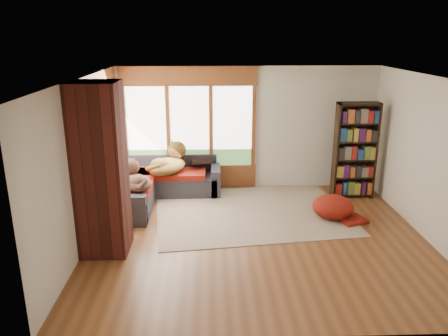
# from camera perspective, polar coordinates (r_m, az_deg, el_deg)

# --- Properties ---
(floor) EXTENTS (5.50, 5.50, 0.00)m
(floor) POSITION_cam_1_polar(r_m,az_deg,el_deg) (7.35, 4.43, -8.98)
(floor) COLOR brown
(floor) RESTS_ON ground
(ceiling) EXTENTS (5.50, 5.50, 0.00)m
(ceiling) POSITION_cam_1_polar(r_m,az_deg,el_deg) (6.63, 4.95, 11.62)
(ceiling) COLOR white
(wall_back) EXTENTS (5.50, 0.04, 2.60)m
(wall_back) POSITION_cam_1_polar(r_m,az_deg,el_deg) (9.29, 2.94, 5.17)
(wall_back) COLOR silver
(wall_back) RESTS_ON ground
(wall_front) EXTENTS (5.50, 0.04, 2.60)m
(wall_front) POSITION_cam_1_polar(r_m,az_deg,el_deg) (4.56, 8.23, -8.18)
(wall_front) COLOR silver
(wall_front) RESTS_ON ground
(wall_left) EXTENTS (0.04, 5.00, 2.60)m
(wall_left) POSITION_cam_1_polar(r_m,az_deg,el_deg) (7.11, -17.92, 0.53)
(wall_left) COLOR silver
(wall_left) RESTS_ON ground
(wall_right) EXTENTS (0.04, 5.00, 2.60)m
(wall_right) POSITION_cam_1_polar(r_m,az_deg,el_deg) (7.69, 25.48, 0.91)
(wall_right) COLOR silver
(wall_right) RESTS_ON ground
(windows_back) EXTENTS (2.82, 0.10, 1.90)m
(windows_back) POSITION_cam_1_polar(r_m,az_deg,el_deg) (9.23, -4.51, 5.37)
(windows_back) COLOR brown
(windows_back) RESTS_ON wall_back
(windows_left) EXTENTS (0.10, 2.62, 1.90)m
(windows_left) POSITION_cam_1_polar(r_m,az_deg,el_deg) (8.21, -15.56, 3.29)
(windows_left) COLOR brown
(windows_left) RESTS_ON wall_left
(roller_blind) EXTENTS (0.03, 0.72, 0.90)m
(roller_blind) POSITION_cam_1_polar(r_m,az_deg,el_deg) (8.92, -14.38, 7.08)
(roller_blind) COLOR #83945C
(roller_blind) RESTS_ON wall_left
(brick_chimney) EXTENTS (0.70, 0.70, 2.60)m
(brick_chimney) POSITION_cam_1_polar(r_m,az_deg,el_deg) (6.70, -15.82, -0.30)
(brick_chimney) COLOR #471914
(brick_chimney) RESTS_ON ground
(sectional_sofa) EXTENTS (2.20, 2.20, 0.80)m
(sectional_sofa) POSITION_cam_1_polar(r_m,az_deg,el_deg) (8.84, -9.45, -2.42)
(sectional_sofa) COLOR #2A292E
(sectional_sofa) RESTS_ON ground
(area_rug) EXTENTS (3.81, 3.09, 0.01)m
(area_rug) POSITION_cam_1_polar(r_m,az_deg,el_deg) (8.29, 3.53, -5.75)
(area_rug) COLOR beige
(area_rug) RESTS_ON ground
(bookshelf) EXTENTS (0.84, 0.28, 1.95)m
(bookshelf) POSITION_cam_1_polar(r_m,az_deg,el_deg) (9.16, 16.75, 2.18)
(bookshelf) COLOR black
(bookshelf) RESTS_ON ground
(pouf) EXTENTS (0.95, 0.95, 0.41)m
(pouf) POSITION_cam_1_polar(r_m,az_deg,el_deg) (8.24, 14.08, -4.83)
(pouf) COLOR maroon
(pouf) RESTS_ON area_rug
(dog_tan) EXTENTS (1.02, 1.09, 0.53)m
(dog_tan) POSITION_cam_1_polar(r_m,az_deg,el_deg) (8.91, -7.16, 1.23)
(dog_tan) COLOR brown
(dog_tan) RESTS_ON sectional_sofa
(dog_brindle) EXTENTS (0.80, 0.93, 0.45)m
(dog_brindle) POSITION_cam_1_polar(r_m,az_deg,el_deg) (8.10, -11.60, -0.95)
(dog_brindle) COLOR black
(dog_brindle) RESTS_ON sectional_sofa
(throw_pillows) EXTENTS (1.98, 1.68, 0.45)m
(throw_pillows) POSITION_cam_1_polar(r_m,az_deg,el_deg) (8.74, -8.97, 0.47)
(throw_pillows) COLOR black
(throw_pillows) RESTS_ON sectional_sofa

